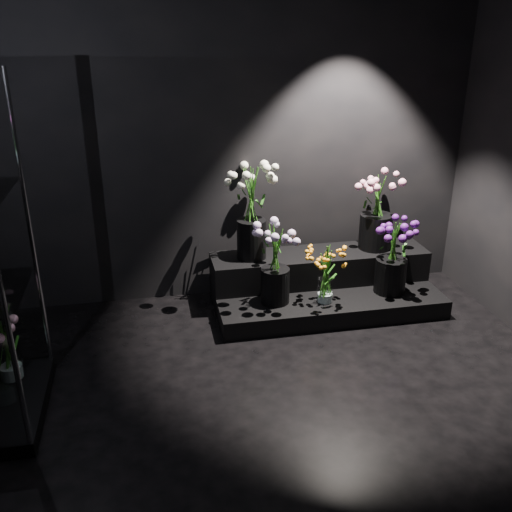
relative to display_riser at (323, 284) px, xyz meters
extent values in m
plane|color=black|center=(-0.68, -1.63, -0.17)|extent=(4.00, 4.00, 0.00)
plane|color=black|center=(-0.68, 0.37, 1.23)|extent=(4.00, 0.00, 4.00)
cube|color=black|center=(0.00, -0.09, -0.09)|extent=(1.85, 0.82, 0.15)
cube|color=black|center=(0.00, 0.11, 0.11)|extent=(1.85, 0.41, 0.26)
cylinder|color=white|center=(-0.08, -0.29, 0.09)|extent=(0.13, 0.13, 0.21)
cylinder|color=black|center=(-0.47, -0.22, 0.13)|extent=(0.23, 0.23, 0.29)
cylinder|color=black|center=(0.50, -0.22, 0.13)|extent=(0.25, 0.25, 0.29)
cylinder|color=black|center=(-0.59, 0.12, 0.40)|extent=(0.24, 0.24, 0.33)
cylinder|color=black|center=(0.49, 0.13, 0.39)|extent=(0.28, 0.28, 0.30)
cylinder|color=white|center=(-2.35, -0.81, 0.05)|extent=(0.15, 0.15, 0.25)
camera|label=1|loc=(-1.41, -4.17, 2.06)|focal=40.00mm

